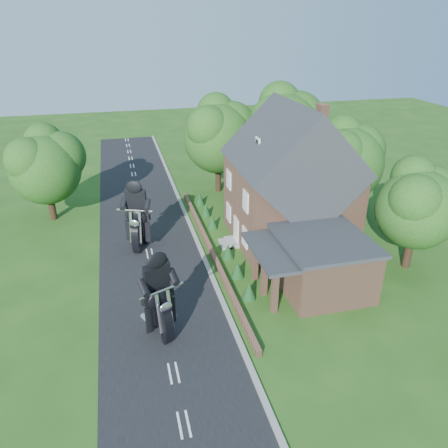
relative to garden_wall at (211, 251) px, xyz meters
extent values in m
plane|color=#224B15|center=(-4.30, -5.00, -0.20)|extent=(120.00, 120.00, 0.00)
cube|color=black|center=(-4.30, -5.00, -0.19)|extent=(7.00, 80.00, 0.02)
cube|color=gray|center=(-0.65, -5.00, -0.14)|extent=(0.30, 80.00, 0.12)
cube|color=brown|center=(0.00, 0.00, 0.00)|extent=(0.30, 22.00, 0.40)
cube|color=brown|center=(6.20, 1.00, 2.80)|extent=(8.00, 8.00, 6.00)
cube|color=#26292E|center=(6.20, 1.00, 5.80)|extent=(8.48, 8.64, 8.48)
cube|color=brown|center=(8.20, 1.00, 9.00)|extent=(0.60, 0.90, 1.60)
cube|color=white|center=(3.60, 1.00, 7.30)|extent=(0.12, 0.80, 0.90)
cube|color=black|center=(3.54, 1.00, 7.30)|extent=(0.04, 0.55, 0.65)
cube|color=white|center=(2.14, 1.00, 0.85)|extent=(0.10, 1.10, 2.10)
cube|color=gray|center=(1.80, 1.00, -0.05)|extent=(0.80, 1.60, 0.30)
cube|color=gray|center=(1.30, 1.00, -0.12)|extent=(0.80, 1.60, 0.15)
cube|color=white|center=(2.14, -1.20, 1.40)|extent=(0.10, 1.10, 1.40)
cube|color=black|center=(2.12, -1.20, 1.40)|extent=(0.04, 0.92, 1.22)
cube|color=white|center=(2.14, 3.20, 1.40)|extent=(0.10, 1.10, 1.40)
cube|color=black|center=(2.12, 3.20, 1.40)|extent=(0.04, 0.92, 1.22)
cube|color=white|center=(2.14, -1.20, 4.10)|extent=(0.10, 1.10, 1.40)
cube|color=black|center=(2.12, -1.20, 4.10)|extent=(0.04, 0.92, 1.22)
cube|color=white|center=(2.14, 3.20, 4.10)|extent=(0.10, 1.10, 1.40)
cube|color=black|center=(2.12, 3.20, 4.10)|extent=(0.04, 0.92, 1.22)
cube|color=brown|center=(5.70, -5.80, 1.40)|extent=(5.00, 5.60, 3.20)
cube|color=#26292E|center=(5.70, -5.80, 3.12)|extent=(5.30, 5.94, 0.24)
cube|color=#26292E|center=(2.60, -5.80, 2.75)|extent=(2.60, 5.32, 0.22)
cube|color=brown|center=(2.00, -7.60, 1.20)|extent=(0.35, 0.35, 2.80)
cube|color=brown|center=(2.00, -5.80, 1.20)|extent=(0.35, 0.35, 2.80)
cube|color=brown|center=(2.00, -4.00, 1.20)|extent=(0.35, 0.35, 2.80)
cylinder|color=black|center=(12.70, -5.00, 1.20)|extent=(0.56, 0.56, 2.80)
sphere|color=#1D4714|center=(12.70, -5.00, 4.03)|extent=(5.20, 5.20, 5.20)
sphere|color=#1D4714|center=(13.87, -4.48, 4.81)|extent=(3.74, 3.74, 3.74)
sphere|color=#1D4714|center=(11.79, -5.78, 5.07)|extent=(3.22, 3.22, 3.22)
sphere|color=#1D4714|center=(12.80, -3.96, 5.85)|extent=(2.86, 2.86, 2.86)
cylinder|color=black|center=(12.20, 3.50, 1.30)|extent=(0.56, 0.56, 3.00)
sphere|color=#1D4714|center=(12.20, 3.50, 4.45)|extent=(6.00, 6.00, 6.00)
sphere|color=#1D4714|center=(13.55, 4.10, 5.35)|extent=(4.32, 4.32, 4.32)
sphere|color=#1D4714|center=(11.15, 2.60, 5.65)|extent=(3.72, 3.72, 3.72)
sphere|color=#1D4714|center=(12.30, 4.70, 6.55)|extent=(3.30, 3.30, 3.30)
cylinder|color=black|center=(9.70, 11.00, 1.60)|extent=(0.56, 0.56, 3.60)
sphere|color=#1D4714|center=(9.70, 11.00, 5.38)|extent=(7.20, 7.20, 7.20)
sphere|color=#1D4714|center=(11.32, 11.72, 6.46)|extent=(5.18, 5.18, 5.18)
sphere|color=#1D4714|center=(8.44, 9.92, 6.82)|extent=(4.46, 4.46, 4.46)
sphere|color=#1D4714|center=(9.80, 12.44, 7.90)|extent=(3.96, 3.96, 3.96)
cylinder|color=black|center=(3.70, 12.00, 1.50)|extent=(0.56, 0.56, 3.40)
sphere|color=#1D4714|center=(3.70, 12.00, 4.96)|extent=(6.40, 6.40, 6.40)
sphere|color=#1D4714|center=(5.14, 12.64, 5.92)|extent=(4.61, 4.61, 4.61)
sphere|color=#1D4714|center=(2.58, 11.04, 6.24)|extent=(3.97, 3.97, 3.97)
sphere|color=#1D4714|center=(3.80, 13.28, 7.20)|extent=(3.52, 3.52, 3.52)
cylinder|color=black|center=(-11.30, 9.00, 1.20)|extent=(0.56, 0.56, 2.80)
sphere|color=#1D4714|center=(-11.30, 9.00, 4.14)|extent=(5.60, 5.60, 5.60)
sphere|color=#1D4714|center=(-10.04, 9.56, 4.98)|extent=(4.03, 4.03, 4.03)
sphere|color=#1D4714|center=(-12.28, 8.16, 5.26)|extent=(3.47, 3.47, 3.47)
sphere|color=#1D4714|center=(-11.20, 10.12, 6.10)|extent=(3.08, 3.08, 3.08)
cone|color=#113515|center=(1.00, -6.00, 0.35)|extent=(0.90, 0.90, 1.10)
cone|color=#113515|center=(1.00, -3.50, 0.35)|extent=(0.90, 0.90, 1.10)
cone|color=#113515|center=(1.00, -1.00, 0.35)|extent=(0.90, 0.90, 1.10)
cone|color=#113515|center=(1.00, 4.00, 0.35)|extent=(0.90, 0.90, 1.10)
cone|color=#113515|center=(1.00, 6.50, 0.35)|extent=(0.90, 0.90, 1.10)
cone|color=#113515|center=(1.00, 9.00, 0.35)|extent=(0.90, 0.90, 1.10)
camera|label=1|loc=(-5.82, -26.85, 15.20)|focal=35.00mm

